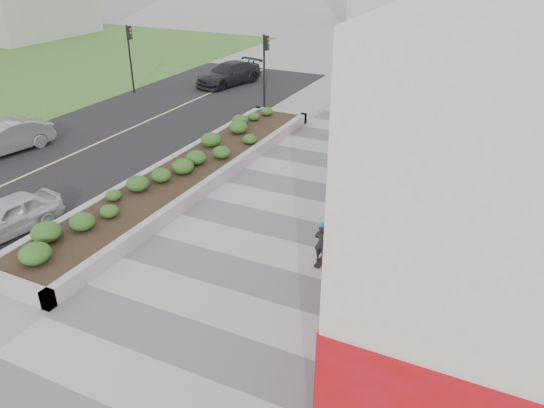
{
  "coord_description": "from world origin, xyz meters",
  "views": [
    {
      "loc": [
        6.33,
        -9.63,
        8.99
      ],
      "look_at": [
        -0.49,
        4.46,
        1.1
      ],
      "focal_mm": 35.0,
      "sensor_mm": 36.0,
      "label": 1
    }
  ],
  "objects_px": {
    "traffic_signal_far": "(130,49)",
    "car_white": "(7,216)",
    "skateboarder": "(322,243)",
    "traffic_signal_near": "(265,61)",
    "planter": "(190,170)",
    "car_dark": "(229,74)",
    "car_silver": "(4,138)"
  },
  "relations": [
    {
      "from": "traffic_signal_far",
      "to": "car_white",
      "type": "bearing_deg",
      "value": -64.22
    },
    {
      "from": "traffic_signal_far",
      "to": "skateboarder",
      "type": "distance_m",
      "value": 22.72
    },
    {
      "from": "traffic_signal_near",
      "to": "traffic_signal_far",
      "type": "xyz_separation_m",
      "value": [
        -9.2,
        -0.5,
        0.0
      ]
    },
    {
      "from": "car_white",
      "to": "traffic_signal_far",
      "type": "bearing_deg",
      "value": 124.52
    },
    {
      "from": "planter",
      "to": "traffic_signal_far",
      "type": "xyz_separation_m",
      "value": [
        -10.93,
        10.0,
        2.34
      ]
    },
    {
      "from": "skateboarder",
      "to": "car_dark",
      "type": "height_order",
      "value": "car_dark"
    },
    {
      "from": "car_white",
      "to": "car_dark",
      "type": "bearing_deg",
      "value": 108.26
    },
    {
      "from": "car_silver",
      "to": "skateboarder",
      "type": "bearing_deg",
      "value": 3.44
    },
    {
      "from": "car_dark",
      "to": "car_silver",
      "type": "bearing_deg",
      "value": -85.52
    },
    {
      "from": "planter",
      "to": "car_dark",
      "type": "xyz_separation_m",
      "value": [
        -6.51,
        14.51,
        0.31
      ]
    },
    {
      "from": "traffic_signal_near",
      "to": "car_dark",
      "type": "bearing_deg",
      "value": 140.03
    },
    {
      "from": "skateboarder",
      "to": "car_white",
      "type": "height_order",
      "value": "skateboarder"
    },
    {
      "from": "traffic_signal_near",
      "to": "skateboarder",
      "type": "height_order",
      "value": "traffic_signal_near"
    },
    {
      "from": "traffic_signal_near",
      "to": "car_white",
      "type": "height_order",
      "value": "traffic_signal_near"
    },
    {
      "from": "traffic_signal_near",
      "to": "skateboarder",
      "type": "relative_size",
      "value": 2.94
    },
    {
      "from": "skateboarder",
      "to": "car_white",
      "type": "relative_size",
      "value": 0.39
    },
    {
      "from": "traffic_signal_far",
      "to": "car_silver",
      "type": "xyz_separation_m",
      "value": [
        1.53,
        -11.18,
        -2.04
      ]
    },
    {
      "from": "skateboarder",
      "to": "car_silver",
      "type": "distance_m",
      "value": 16.75
    },
    {
      "from": "traffic_signal_near",
      "to": "skateboarder",
      "type": "distance_m",
      "value": 16.78
    },
    {
      "from": "traffic_signal_near",
      "to": "car_silver",
      "type": "bearing_deg",
      "value": -123.3
    },
    {
      "from": "car_white",
      "to": "car_dark",
      "type": "distance_m",
      "value": 21.22
    },
    {
      "from": "skateboarder",
      "to": "car_white",
      "type": "distance_m",
      "value": 10.57
    },
    {
      "from": "traffic_signal_near",
      "to": "traffic_signal_far",
      "type": "distance_m",
      "value": 9.21
    },
    {
      "from": "car_white",
      "to": "car_dark",
      "type": "relative_size",
      "value": 0.73
    },
    {
      "from": "traffic_signal_far",
      "to": "car_dark",
      "type": "bearing_deg",
      "value": 45.61
    },
    {
      "from": "car_silver",
      "to": "car_white",
      "type": "bearing_deg",
      "value": -27.63
    },
    {
      "from": "planter",
      "to": "skateboarder",
      "type": "distance_m",
      "value": 8.02
    },
    {
      "from": "traffic_signal_near",
      "to": "car_white",
      "type": "distance_m",
      "value": 17.09
    },
    {
      "from": "traffic_signal_near",
      "to": "car_silver",
      "type": "relative_size",
      "value": 0.96
    },
    {
      "from": "planter",
      "to": "traffic_signal_far",
      "type": "bearing_deg",
      "value": 137.54
    },
    {
      "from": "planter",
      "to": "car_silver",
      "type": "xyz_separation_m",
      "value": [
        -9.4,
        -1.18,
        0.3
      ]
    },
    {
      "from": "traffic_signal_near",
      "to": "planter",
      "type": "bearing_deg",
      "value": -80.65
    }
  ]
}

